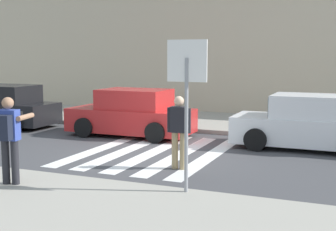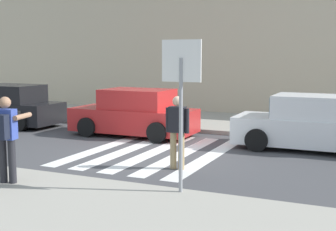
{
  "view_description": "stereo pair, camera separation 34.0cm",
  "coord_description": "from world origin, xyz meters",
  "views": [
    {
      "loc": [
        5.26,
        -11.34,
        2.69
      ],
      "look_at": [
        0.6,
        -0.2,
        1.1
      ],
      "focal_mm": 50.0,
      "sensor_mm": 36.0,
      "label": 1
    },
    {
      "loc": [
        5.57,
        -11.21,
        2.69
      ],
      "look_at": [
        0.6,
        -0.2,
        1.1
      ],
      "focal_mm": 50.0,
      "sensor_mm": 36.0,
      "label": 2
    }
  ],
  "objects": [
    {
      "name": "ground_plane",
      "position": [
        0.0,
        0.0,
        0.0
      ],
      "size": [
        120.0,
        120.0,
        0.0
      ],
      "primitive_type": "plane",
      "color": "#424244"
    },
    {
      "name": "parked_car_white",
      "position": [
        3.87,
        2.3,
        0.73
      ],
      "size": [
        4.1,
        1.92,
        1.55
      ],
      "color": "white",
      "rests_on": "ground"
    },
    {
      "name": "crosswalk_stripe_4",
      "position": [
        1.6,
        0.2,
        0.0
      ],
      "size": [
        0.44,
        5.2,
        0.01
      ],
      "primitive_type": "cube",
      "color": "silver",
      "rests_on": "ground"
    },
    {
      "name": "parked_car_black",
      "position": [
        -7.1,
        2.3,
        0.73
      ],
      "size": [
        4.1,
        1.92,
        1.55
      ],
      "color": "black",
      "rests_on": "ground"
    },
    {
      "name": "crosswalk_stripe_3",
      "position": [
        0.8,
        0.2,
        0.0
      ],
      "size": [
        0.44,
        5.2,
        0.01
      ],
      "primitive_type": "cube",
      "color": "silver",
      "rests_on": "ground"
    },
    {
      "name": "crosswalk_stripe_1",
      "position": [
        -0.8,
        0.2,
        0.0
      ],
      "size": [
        0.44,
        5.2,
        0.01
      ],
      "primitive_type": "cube",
      "color": "silver",
      "rests_on": "ground"
    },
    {
      "name": "building_facade_far",
      "position": [
        0.0,
        10.4,
        2.78
      ],
      "size": [
        56.0,
        4.0,
        5.56
      ],
      "primitive_type": "cube",
      "color": "beige",
      "rests_on": "ground"
    },
    {
      "name": "photographer_with_backpack",
      "position": [
        -1.07,
        -4.27,
        1.17
      ],
      "size": [
        0.69,
        0.92,
        1.72
      ],
      "color": "#232328",
      "rests_on": "sidewalk_near"
    },
    {
      "name": "sidewalk_far",
      "position": [
        0.0,
        6.0,
        0.07
      ],
      "size": [
        60.0,
        4.8,
        0.14
      ],
      "primitive_type": "cube",
      "color": "#9E998C",
      "rests_on": "ground"
    },
    {
      "name": "pedestrian_crossing",
      "position": [
        1.34,
        -1.32,
        0.97
      ],
      "size": [
        0.58,
        0.25,
        1.72
      ],
      "color": "tan",
      "rests_on": "ground"
    },
    {
      "name": "crosswalk_stripe_2",
      "position": [
        0.0,
        0.2,
        0.0
      ],
      "size": [
        0.44,
        5.2,
        0.01
      ],
      "primitive_type": "cube",
      "color": "silver",
      "rests_on": "ground"
    },
    {
      "name": "parked_car_red",
      "position": [
        -1.74,
        2.3,
        0.73
      ],
      "size": [
        4.1,
        1.92,
        1.55
      ],
      "color": "red",
      "rests_on": "ground"
    },
    {
      "name": "crosswalk_stripe_0",
      "position": [
        -1.6,
        0.2,
        0.0
      ],
      "size": [
        0.44,
        5.2,
        0.01
      ],
      "primitive_type": "cube",
      "color": "silver",
      "rests_on": "ground"
    },
    {
      "name": "stop_sign",
      "position": [
        2.3,
        -3.39,
        2.19
      ],
      "size": [
        0.76,
        0.08,
        2.81
      ],
      "color": "gray",
      "rests_on": "sidewalk_near"
    }
  ]
}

